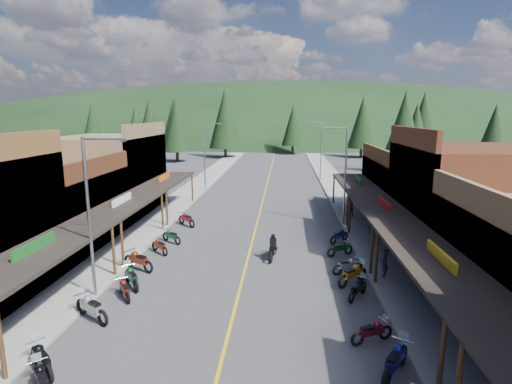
% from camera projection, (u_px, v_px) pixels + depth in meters
% --- Properties ---
extents(ground, '(220.00, 220.00, 0.00)m').
position_uv_depth(ground, '(248.00, 258.00, 25.32)').
color(ground, '#38383A').
rests_on(ground, ground).
extents(centerline, '(0.15, 90.00, 0.01)m').
position_uv_depth(centerline, '(264.00, 195.00, 44.89)').
color(centerline, gold).
rests_on(centerline, ground).
extents(sidewalk_west, '(3.40, 94.00, 0.15)m').
position_uv_depth(sidewalk_west, '(188.00, 193.00, 45.49)').
color(sidewalk_west, gray).
rests_on(sidewalk_west, ground).
extents(sidewalk_east, '(3.40, 94.00, 0.15)m').
position_uv_depth(sidewalk_east, '(342.00, 196.00, 44.26)').
color(sidewalk_east, gray).
rests_on(sidewalk_east, ground).
extents(shop_west_2, '(10.90, 9.00, 6.20)m').
position_uv_depth(shop_west_2, '(51.00, 210.00, 27.46)').
color(shop_west_2, '#3F2111').
rests_on(shop_west_2, ground).
extents(shop_west_3, '(10.90, 10.20, 8.20)m').
position_uv_depth(shop_west_3, '(110.00, 174.00, 36.67)').
color(shop_west_3, brown).
rests_on(shop_west_3, ground).
extents(shop_east_2, '(10.90, 9.00, 8.20)m').
position_uv_depth(shop_east_2, '(466.00, 202.00, 25.33)').
color(shop_east_2, '#562B19').
rests_on(shop_east_2, ground).
extents(shop_east_3, '(10.90, 10.20, 6.20)m').
position_uv_depth(shop_east_3, '(416.00, 189.00, 34.91)').
color(shop_east_3, '#4C2D16').
rests_on(shop_east_3, ground).
extents(streetlight_0, '(2.16, 0.18, 8.00)m').
position_uv_depth(streetlight_0, '(91.00, 211.00, 19.07)').
color(streetlight_0, gray).
rests_on(streetlight_0, ground).
extents(streetlight_1, '(2.16, 0.18, 8.00)m').
position_uv_depth(streetlight_1, '(206.00, 153.00, 46.47)').
color(streetlight_1, gray).
rests_on(streetlight_1, ground).
extents(streetlight_2, '(2.16, 0.18, 8.00)m').
position_uv_depth(streetlight_2, '(344.00, 172.00, 31.79)').
color(streetlight_2, gray).
rests_on(streetlight_2, ground).
extents(streetlight_3, '(2.16, 0.18, 8.00)m').
position_uv_depth(streetlight_3, '(320.00, 148.00, 53.31)').
color(streetlight_3, gray).
rests_on(streetlight_3, ground).
extents(ridge_hill, '(310.00, 140.00, 60.00)m').
position_uv_depth(ridge_hill, '(279.00, 136.00, 157.40)').
color(ridge_hill, black).
rests_on(ridge_hill, ground).
extents(pine_0, '(5.04, 5.04, 11.00)m').
position_uv_depth(pine_0, '(92.00, 125.00, 87.55)').
color(pine_0, black).
rests_on(pine_0, ground).
extents(pine_1, '(5.88, 5.88, 12.50)m').
position_uv_depth(pine_1, '(174.00, 121.00, 94.10)').
color(pine_1, black).
rests_on(pine_1, ground).
extents(pine_2, '(6.72, 6.72, 14.00)m').
position_uv_depth(pine_2, '(225.00, 118.00, 81.22)').
color(pine_2, black).
rests_on(pine_2, ground).
extents(pine_3, '(5.04, 5.04, 11.00)m').
position_uv_depth(pine_3, '(293.00, 125.00, 88.35)').
color(pine_3, black).
rests_on(pine_3, ground).
extents(pine_4, '(5.88, 5.88, 12.50)m').
position_uv_depth(pine_4, '(363.00, 122.00, 81.34)').
color(pine_4, black).
rests_on(pine_4, ground).
extents(pine_5, '(6.72, 6.72, 14.00)m').
position_uv_depth(pine_5, '(423.00, 118.00, 91.81)').
color(pine_5, black).
rests_on(pine_5, ground).
extents(pine_6, '(5.04, 5.04, 11.00)m').
position_uv_depth(pine_6, '(495.00, 126.00, 83.43)').
color(pine_6, black).
rests_on(pine_6, ground).
extents(pine_7, '(5.88, 5.88, 12.50)m').
position_uv_depth(pine_7, '(149.00, 120.00, 100.53)').
color(pine_7, black).
rests_on(pine_7, ground).
extents(pine_8, '(4.48, 4.48, 10.00)m').
position_uv_depth(pine_8, '(136.00, 132.00, 64.85)').
color(pine_8, black).
rests_on(pine_8, ground).
extents(pine_9, '(4.93, 4.93, 10.80)m').
position_uv_depth(pine_9, '(416.00, 129.00, 66.41)').
color(pine_9, black).
rests_on(pine_9, ground).
extents(pine_10, '(5.38, 5.38, 11.60)m').
position_uv_depth(pine_10, '(176.00, 126.00, 74.19)').
color(pine_10, black).
rests_on(pine_10, ground).
extents(pine_11, '(5.82, 5.82, 12.40)m').
position_uv_depth(pine_11, '(404.00, 126.00, 59.69)').
color(pine_11, black).
rests_on(pine_11, ground).
extents(bike_west_2, '(1.82, 1.88, 1.12)m').
position_uv_depth(bike_west_2, '(42.00, 379.00, 12.99)').
color(bike_west_2, black).
rests_on(bike_west_2, ground).
extents(bike_west_3, '(2.04, 1.91, 1.20)m').
position_uv_depth(bike_west_3, '(41.00, 358.00, 14.05)').
color(bike_west_3, black).
rests_on(bike_west_3, ground).
extents(bike_west_4, '(2.40, 1.94, 1.34)m').
position_uv_depth(bike_west_4, '(91.00, 306.00, 17.64)').
color(bike_west_4, gray).
rests_on(bike_west_4, ground).
extents(bike_west_5, '(1.58, 1.87, 1.06)m').
position_uv_depth(bike_west_5, '(124.00, 288.00, 19.77)').
color(bike_west_5, maroon).
rests_on(bike_west_5, ground).
extents(bike_west_6, '(1.88, 2.18, 1.24)m').
position_uv_depth(bike_west_6, '(131.00, 276.00, 21.03)').
color(bike_west_6, '#0B371C').
rests_on(bike_west_6, ground).
extents(bike_west_7, '(2.43, 1.83, 1.34)m').
position_uv_depth(bike_west_7, '(138.00, 259.00, 23.32)').
color(bike_west_7, maroon).
rests_on(bike_west_7, ground).
extents(bike_west_8, '(1.86, 1.86, 1.13)m').
position_uv_depth(bike_west_8, '(159.00, 245.00, 26.12)').
color(bike_west_8, '#62180D').
rests_on(bike_west_8, ground).
extents(bike_west_9, '(1.95, 1.70, 1.12)m').
position_uv_depth(bike_west_9, '(171.00, 235.00, 28.25)').
color(bike_west_9, '#0C402A').
rests_on(bike_west_9, ground).
extents(bike_west_10, '(2.12, 2.10, 1.28)m').
position_uv_depth(bike_west_10, '(186.00, 218.00, 32.50)').
color(bike_west_10, maroon).
rests_on(bike_west_10, ground).
extents(bike_east_3, '(1.89, 2.31, 1.30)m').
position_uv_depth(bike_east_3, '(395.00, 359.00, 13.91)').
color(bike_east_3, navy).
rests_on(bike_east_3, ground).
extents(bike_east_4, '(1.97, 1.36, 1.08)m').
position_uv_depth(bike_east_4, '(372.00, 331.00, 15.92)').
color(bike_east_4, maroon).
rests_on(bike_east_4, ground).
extents(bike_east_5, '(1.60, 1.96, 1.10)m').
position_uv_depth(bike_east_5, '(358.00, 288.00, 19.80)').
color(bike_east_5, black).
rests_on(bike_east_5, ground).
extents(bike_east_6, '(2.16, 2.06, 1.28)m').
position_uv_depth(bike_east_6, '(353.00, 273.00, 21.38)').
color(bike_east_6, '#C1750D').
rests_on(bike_east_6, ground).
extents(bike_east_7, '(2.00, 1.38, 1.09)m').
position_uv_depth(bike_east_7, '(348.00, 265.00, 22.82)').
color(bike_east_7, '#ACADB1').
rests_on(bike_east_7, ground).
extents(bike_east_8, '(1.93, 1.39, 1.06)m').
position_uv_depth(bike_east_8, '(340.00, 248.00, 25.72)').
color(bike_east_8, '#0E471D').
rests_on(bike_east_8, ground).
extents(bike_east_9, '(1.85, 1.94, 1.15)m').
position_uv_depth(bike_east_9, '(339.00, 235.00, 28.32)').
color(bike_east_9, navy).
rests_on(bike_east_9, ground).
extents(rider_on_bike, '(1.02, 2.32, 1.71)m').
position_uv_depth(rider_on_bike, '(273.00, 248.00, 25.16)').
color(rider_on_bike, black).
rests_on(rider_on_bike, ground).
extents(pedestrian_east_a, '(0.56, 0.68, 1.60)m').
position_uv_depth(pedestrian_east_a, '(385.00, 263.00, 22.05)').
color(pedestrian_east_a, '#272334').
rests_on(pedestrian_east_a, sidewalk_east).
extents(pedestrian_east_b, '(1.02, 0.85, 1.83)m').
position_uv_depth(pedestrian_east_b, '(349.00, 207.00, 34.63)').
color(pedestrian_east_b, brown).
rests_on(pedestrian_east_b, sidewalk_east).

